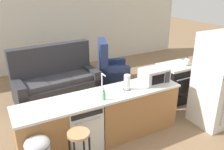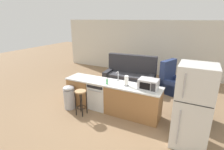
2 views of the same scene
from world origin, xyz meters
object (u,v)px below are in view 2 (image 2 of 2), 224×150
dishwasher (100,95)px  microwave (148,84)px  kettle (203,89)px  paper_towel_roll (126,81)px  refrigerator (193,107)px  trash_bin (69,97)px  couch (130,77)px  bar_stool (81,97)px  stove_range (193,105)px  armchair (172,83)px  soap_bottle (107,82)px

dishwasher → microwave: 1.61m
kettle → paper_towel_roll: bearing=-166.6°
refrigerator → trash_bin: bearing=178.8°
couch → bar_stool: bearing=-98.9°
couch → trash_bin: bearing=-110.5°
stove_range → trash_bin: stove_range is taller
paper_towel_roll → refrigerator: bearing=-16.8°
bar_stool → armchair: 3.57m
armchair → couch: bearing=-173.5°
soap_bottle → paper_towel_roll: bearing=15.5°
stove_range → kettle: (0.17, -0.13, 0.53)m
stove_range → microwave: microwave is taller
soap_bottle → kettle: bearing=13.9°
refrigerator → soap_bottle: (-2.25, 0.38, 0.06)m
microwave → soap_bottle: 1.16m
dishwasher → paper_towel_roll: size_ratio=2.98×
bar_stool → microwave: bearing=19.1°
soap_bottle → kettle: 2.49m
stove_range → trash_bin: bearing=-163.3°
armchair → refrigerator: bearing=-73.9°
microwave → paper_towel_roll: size_ratio=1.77×
soap_bottle → armchair: armchair is taller
paper_towel_roll → trash_bin: size_ratio=0.38×
kettle → armchair: size_ratio=0.17×
refrigerator → couch: size_ratio=0.89×
stove_range → soap_bottle: 2.42m
couch → soap_bottle: bearing=-85.3°
dishwasher → refrigerator: (2.60, -0.55, 0.50)m
refrigerator → couch: (-2.44, 2.68, -0.52)m
dishwasher → refrigerator: refrigerator is taller
trash_bin → microwave: bearing=11.7°
microwave → trash_bin: microwave is taller
dishwasher → paper_towel_roll: paper_towel_roll is taller
dishwasher → kettle: 2.86m
paper_towel_roll → armchair: (0.90, 2.34, -0.69)m
paper_towel_roll → couch: couch is taller
stove_range → kettle: bearing=-36.7°
trash_bin → couch: (0.98, 2.60, 0.02)m
kettle → trash_bin: 3.75m
dishwasher → stove_range: stove_range is taller
dishwasher → bar_stool: 0.68m
soap_bottle → bar_stool: size_ratio=0.24×
stove_range → refrigerator: bearing=-90.0°
stove_range → bar_stool: (-2.87, -1.16, 0.08)m
stove_range → refrigerator: 1.19m
refrigerator → paper_towel_roll: 1.80m
paper_towel_roll → bar_stool: paper_towel_roll is taller
stove_range → dishwasher: bearing=-168.1°
dishwasher → microwave: bearing=-0.1°
paper_towel_roll → kettle: paper_towel_roll is taller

